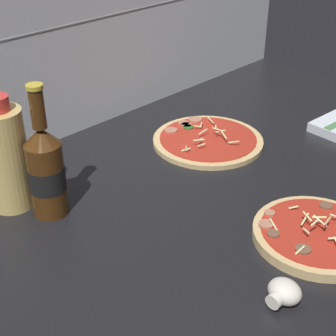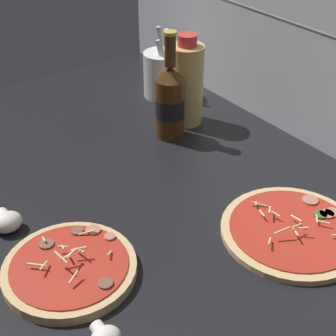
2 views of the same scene
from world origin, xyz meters
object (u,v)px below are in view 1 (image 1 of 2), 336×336
object	(u,v)px
beer_bottle	(46,170)
oil_bottle	(6,157)
pizza_near	(316,235)
mushroom_left	(284,292)
pizza_far	(208,140)

from	to	relation	value
beer_bottle	oil_bottle	size ratio (longest dim) A/B	1.14
pizza_near	mushroom_left	xyz separation A→B (cm)	(-17.55, -4.39, 0.86)
oil_bottle	mushroom_left	bearing A→B (deg)	-74.63
pizza_far	oil_bottle	xyz separation A→B (cm)	(-47.82, 10.77, 10.02)
pizza_near	pizza_far	bearing A→B (deg)	68.64
beer_bottle	oil_bottle	xyz separation A→B (cm)	(-3.73, 7.80, 1.14)
pizza_far	mushroom_left	bearing A→B (deg)	-127.02
pizza_near	mushroom_left	world-z (taller)	pizza_near
pizza_near	pizza_far	xyz separation A→B (cm)	(15.33, 39.21, -0.33)
oil_bottle	pizza_far	bearing A→B (deg)	-12.70
mushroom_left	pizza_far	bearing A→B (deg)	52.98
pizza_far	beer_bottle	distance (cm)	45.08
beer_bottle	mushroom_left	xyz separation A→B (cm)	(11.21, -46.58, -7.69)
pizza_far	oil_bottle	distance (cm)	50.04
oil_bottle	mushroom_left	world-z (taller)	oil_bottle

